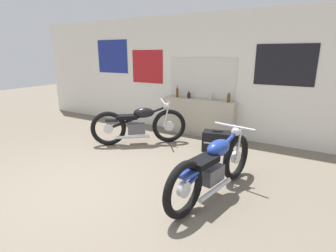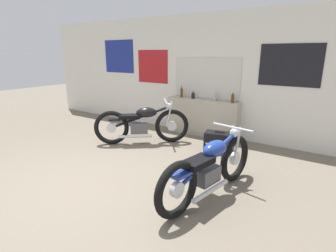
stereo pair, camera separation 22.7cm
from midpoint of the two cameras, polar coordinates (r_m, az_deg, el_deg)
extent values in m
plane|color=#706656|center=(4.18, -17.12, -12.54)|extent=(24.00, 24.00, 0.00)
cube|color=silver|center=(6.49, 6.62, 10.89)|extent=(10.00, 0.06, 2.80)
cube|color=silver|center=(6.31, 9.34, 10.25)|extent=(1.60, 0.01, 0.87)
cube|color=beige|center=(6.30, 9.32, 10.25)|extent=(1.66, 0.01, 0.93)
cube|color=black|center=(5.79, 26.04, 11.80)|extent=(1.15, 0.01, 0.82)
cube|color=#B21E23|center=(7.08, -2.42, 12.79)|extent=(0.95, 0.01, 0.85)
cube|color=navy|center=(7.83, -9.78, 14.69)|extent=(1.07, 0.01, 0.90)
cube|color=#B7AD99|center=(6.33, 8.43, 1.84)|extent=(1.78, 0.28, 0.87)
cylinder|color=#5B3814|center=(6.48, 3.98, 7.15)|extent=(0.06, 0.06, 0.21)
cone|color=#5B3814|center=(6.46, 4.00, 8.30)|extent=(0.05, 0.05, 0.06)
cylinder|color=red|center=(6.46, 4.00, 8.65)|extent=(0.02, 0.02, 0.02)
cylinder|color=black|center=(6.35, 6.50, 6.54)|extent=(0.08, 0.08, 0.12)
cone|color=black|center=(6.34, 6.52, 7.24)|extent=(0.07, 0.07, 0.03)
cylinder|color=red|center=(6.34, 6.53, 7.46)|extent=(0.03, 0.03, 0.01)
cylinder|color=#B7B2A8|center=(6.12, 11.17, 6.14)|extent=(0.08, 0.08, 0.15)
cone|color=#B7B2A8|center=(6.10, 11.22, 7.05)|extent=(0.07, 0.07, 0.04)
cylinder|color=silver|center=(6.10, 11.23, 7.33)|extent=(0.03, 0.03, 0.02)
cylinder|color=#5B3814|center=(5.94, 14.96, 5.74)|extent=(0.07, 0.07, 0.17)
cone|color=#5B3814|center=(5.93, 15.04, 6.80)|extent=(0.06, 0.06, 0.05)
cylinder|color=gold|center=(5.92, 15.06, 7.13)|extent=(0.03, 0.03, 0.02)
torus|color=black|center=(4.20, 15.85, -6.83)|extent=(0.23, 0.73, 0.72)
cylinder|color=silver|center=(4.20, 15.85, -6.83)|extent=(0.11, 0.21, 0.20)
torus|color=black|center=(3.20, 4.05, -13.68)|extent=(0.23, 0.73, 0.72)
cylinder|color=silver|center=(3.20, 4.05, -13.68)|extent=(0.11, 0.21, 0.20)
cube|color=#4C4C51|center=(3.63, 10.22, -10.44)|extent=(0.28, 0.40, 0.22)
cylinder|color=navy|center=(3.54, 10.38, -7.32)|extent=(0.28, 1.20, 0.45)
ellipsoid|color=navy|center=(3.64, 11.99, -4.87)|extent=(0.32, 0.49, 0.22)
cube|color=black|center=(3.38, 8.51, -7.78)|extent=(0.32, 0.49, 0.08)
cube|color=navy|center=(3.17, 5.05, -10.47)|extent=(0.19, 0.29, 0.04)
cylinder|color=silver|center=(4.08, 14.94, -3.49)|extent=(0.07, 0.17, 0.52)
cylinder|color=silver|center=(4.03, 16.42, -3.85)|extent=(0.07, 0.17, 0.52)
cylinder|color=silver|center=(3.92, 15.49, -0.28)|extent=(0.64, 0.15, 0.03)
sphere|color=silver|center=(4.00, 15.80, -1.49)|extent=(0.13, 0.13, 0.13)
cylinder|color=silver|center=(3.56, 11.16, -13.65)|extent=(0.20, 0.73, 0.06)
torus|color=black|center=(5.77, 1.97, 0.01)|extent=(0.63, 0.55, 0.74)
cylinder|color=silver|center=(5.77, 1.97, 0.01)|extent=(0.20, 0.18, 0.21)
torus|color=black|center=(5.73, -11.09, -0.38)|extent=(0.63, 0.55, 0.74)
cylinder|color=silver|center=(5.73, -11.09, -0.38)|extent=(0.20, 0.18, 0.21)
cube|color=#4C4C51|center=(5.72, -5.19, -0.38)|extent=(0.42, 0.40, 0.23)
cylinder|color=black|center=(5.66, -5.24, 1.80)|extent=(0.96, 0.81, 0.46)
ellipsoid|color=black|center=(5.64, -3.54, 2.95)|extent=(0.50, 0.47, 0.22)
cube|color=black|center=(5.65, -7.24, 2.05)|extent=(0.50, 0.47, 0.08)
cube|color=black|center=(5.68, -10.39, 1.37)|extent=(0.29, 0.28, 0.04)
cylinder|color=silver|center=(5.75, 1.27, 2.78)|extent=(0.15, 0.13, 0.54)
cylinder|color=silver|center=(5.63, 1.43, 2.51)|extent=(0.15, 0.13, 0.54)
cylinder|color=silver|center=(5.63, 0.70, 5.36)|extent=(0.43, 0.51, 0.03)
sphere|color=silver|center=(5.66, 1.30, 4.37)|extent=(0.13, 0.13, 0.13)
cylinder|color=silver|center=(5.63, -6.05, -2.25)|extent=(0.59, 0.51, 0.06)
cube|color=black|center=(5.38, 12.28, -3.44)|extent=(0.63, 0.43, 0.40)
cube|color=silver|center=(5.23, 12.00, -3.99)|extent=(0.48, 0.12, 0.02)
cube|color=black|center=(5.31, 12.41, -1.26)|extent=(0.20, 0.07, 0.02)
camera|label=1|loc=(0.11, -88.56, 0.40)|focal=28.00mm
camera|label=2|loc=(0.11, 91.44, -0.40)|focal=28.00mm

